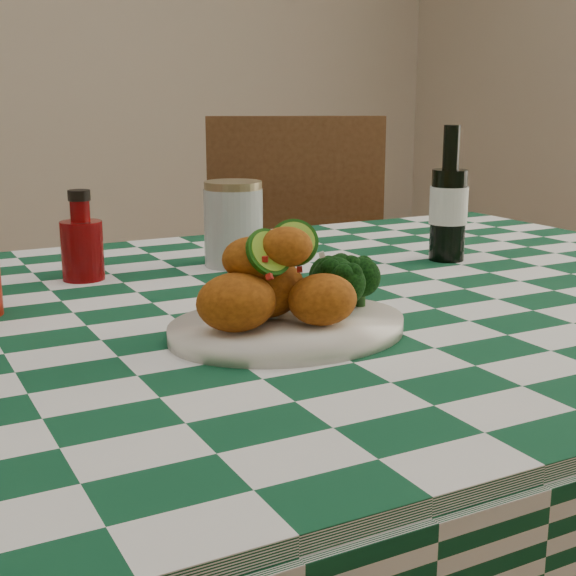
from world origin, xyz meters
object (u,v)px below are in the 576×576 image
plate (288,328)px  mason_jar (234,224)px  fried_chicken_pile (282,275)px  dining_table (249,575)px  ketchup_bottle (81,235)px  beer_bottle (449,194)px  wooden_chair_right (302,328)px

plate → mason_jar: (0.10, 0.38, 0.06)m
fried_chicken_pile → mason_jar: bearing=73.6°
plate → fried_chicken_pile: size_ratio=1.68×
dining_table → ketchup_bottle: 0.54m
dining_table → fried_chicken_pile: fried_chicken_pile is taller
ketchup_bottle → beer_bottle: beer_bottle is taller
dining_table → fried_chicken_pile: (-0.02, -0.15, 0.46)m
dining_table → beer_bottle: (0.41, 0.11, 0.50)m
mason_jar → wooden_chair_right: size_ratio=0.13×
beer_bottle → wooden_chair_right: bearing=83.3°
plate → wooden_chair_right: size_ratio=0.28×
fried_chicken_pile → beer_bottle: bearing=30.3°
mason_jar → wooden_chair_right: (0.40, 0.49, -0.35)m
dining_table → fried_chicken_pile: 0.49m
mason_jar → wooden_chair_right: wooden_chair_right is taller
plate → dining_table: bearing=84.3°
dining_table → mason_jar: bearing=69.0°
plate → mason_jar: 0.39m
mason_jar → wooden_chair_right: bearing=51.1°
beer_bottle → wooden_chair_right: beer_bottle is taller
fried_chicken_pile → mason_jar: size_ratio=1.23×
dining_table → wooden_chair_right: (0.49, 0.72, 0.11)m
dining_table → beer_bottle: size_ratio=7.65×
fried_chicken_pile → beer_bottle: (0.44, 0.25, 0.04)m
dining_table → mason_jar: mason_jar is taller
wooden_chair_right → plate: bearing=-96.2°
ketchup_bottle → mason_jar: mason_jar is taller
ketchup_bottle → wooden_chair_right: 0.87m
wooden_chair_right → mason_jar: bearing=-105.1°
dining_table → fried_chicken_pile: size_ratio=10.13×
dining_table → plate: bearing=-95.7°
fried_chicken_pile → wooden_chair_right: wooden_chair_right is taller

